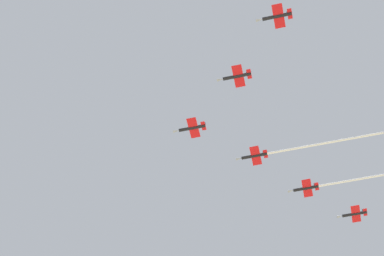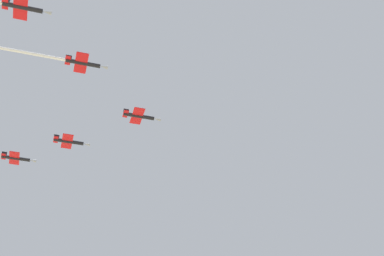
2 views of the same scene
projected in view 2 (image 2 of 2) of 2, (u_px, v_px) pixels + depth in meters
jet_lead at (140, 116)px, 159.17m from camera, size 9.22×9.54×2.33m
jet_port_inner at (70, 142)px, 167.50m from camera, size 9.22×9.54×2.33m
jet_starboard_inner at (30, 53)px, 139.43m from camera, size 35.77×37.55×2.33m
jet_port_outer at (17, 158)px, 178.11m from camera, size 9.22×9.54×2.33m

